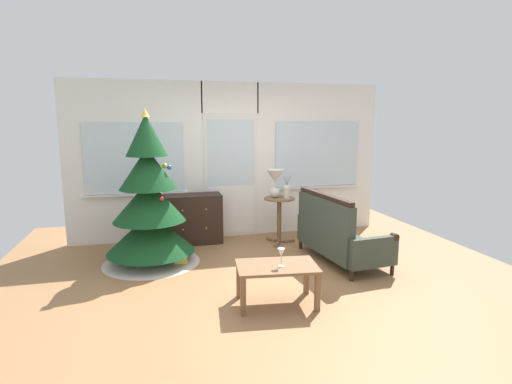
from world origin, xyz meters
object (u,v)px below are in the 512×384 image
Objects in this scene: gift_box at (180,258)px; table_lamp at (275,180)px; settee_sofa at (336,235)px; wine_glass at (281,253)px; dresser_cabinet at (193,219)px; coffee_table at (277,271)px; christmas_tree at (149,208)px; flower_vase at (287,191)px; side_table at (279,211)px.

table_lamp is at bearing 23.23° from gift_box.
wine_glass is (-1.16, -1.13, 0.20)m from settee_sofa.
coffee_table is (0.64, -2.46, -0.02)m from dresser_cabinet.
gift_box is (-0.91, 1.48, -0.28)m from coffee_table.
coffee_table is 5.03× the size of gift_box.
settee_sofa is at bearing -12.94° from christmas_tree.
gift_box is at bearing -24.82° from christmas_tree.
flower_vase is 2.23m from coffee_table.
gift_box is (-1.59, -0.62, -0.43)m from side_table.
coffee_table is at bearing -107.97° from side_table.
side_table is 4.14× the size of gift_box.
dresser_cabinet is 2.59× the size of flower_vase.
dresser_cabinet reaches higher than coffee_table.
dresser_cabinet is at bearing 163.57° from flower_vase.
christmas_tree is 1.99m from table_lamp.
gift_box is at bearing -161.75° from flower_vase.
gift_box is at bearing -156.77° from table_lamp.
table_lamp is at bearing -14.20° from dresser_cabinet.
settee_sofa is at bearing -63.58° from side_table.
flower_vase reaches higher than gift_box.
side_table reaches higher than wine_glass.
gift_box is (-0.27, -0.98, -0.30)m from dresser_cabinet.
christmas_tree is 1.34× the size of settee_sofa.
wine_glass is at bearing -106.94° from side_table.
christmas_tree is 2.57m from settee_sofa.
gift_box is at bearing 169.36° from settee_sofa.
table_lamp is at bearing 146.31° from side_table.
flower_vase reaches higher than dresser_cabinet.
christmas_tree is 11.78× the size of gift_box.
flower_vase is at bearing -30.96° from side_table.
settee_sofa is 1.60m from coffee_table.
christmas_tree is 2.84× the size of side_table.
flower_vase reaches higher than settee_sofa.
wine_glass is (0.67, -2.51, 0.18)m from dresser_cabinet.
wine_glass reaches higher than coffee_table.
side_table is 0.82× the size of coffee_table.
christmas_tree reaches higher than side_table.
settee_sofa is 1.36m from table_lamp.
gift_box is at bearing -158.79° from side_table.
dresser_cabinet reaches higher than wine_glass.
flower_vase is 2.23m from wine_glass.
table_lamp is (1.26, -0.32, 0.63)m from dresser_cabinet.
table_lamp reaches higher than wine_glass.
gift_box is (-0.94, 1.53, -0.48)m from wine_glass.
settee_sofa is 4.46× the size of flower_vase.
christmas_tree is at bearing 128.03° from coffee_table.
gift_box is (-1.69, -0.56, -0.76)m from flower_vase.
flower_vase is at bearing -16.43° from dresser_cabinet.
coffee_table is at bearing -51.97° from christmas_tree.
coffee_table is 4.58× the size of wine_glass.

